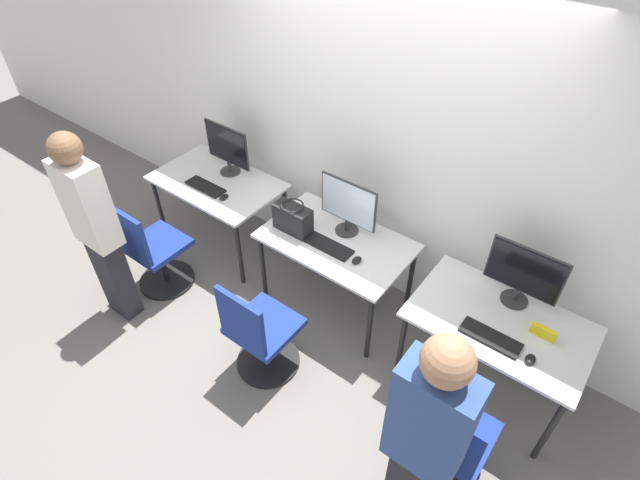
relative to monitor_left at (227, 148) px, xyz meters
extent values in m
plane|color=slate|center=(1.31, -0.53, -0.96)|extent=(20.00, 20.00, 0.00)
cube|color=silver|center=(1.31, 0.30, 0.44)|extent=(12.00, 0.05, 2.80)
cube|color=silver|center=(0.00, -0.18, -0.26)|extent=(1.14, 0.71, 0.02)
cylinder|color=black|center=(-0.52, -0.48, -0.62)|extent=(0.04, 0.04, 0.68)
cylinder|color=black|center=(0.52, -0.48, -0.62)|extent=(0.04, 0.04, 0.68)
cylinder|color=black|center=(-0.52, 0.13, -0.62)|extent=(0.04, 0.04, 0.68)
cylinder|color=black|center=(0.52, 0.13, -0.62)|extent=(0.04, 0.04, 0.68)
cylinder|color=#2D2D2D|center=(0.00, 0.00, -0.24)|extent=(0.18, 0.18, 0.01)
cylinder|color=#2D2D2D|center=(0.00, 0.00, -0.19)|extent=(0.04, 0.04, 0.10)
cube|color=#2D2D2D|center=(0.00, 0.00, 0.03)|extent=(0.49, 0.01, 0.36)
cube|color=black|center=(0.00, -0.01, 0.03)|extent=(0.46, 0.01, 0.33)
cube|color=black|center=(0.00, -0.31, -0.24)|extent=(0.38, 0.14, 0.02)
ellipsoid|color=black|center=(0.24, -0.32, -0.23)|extent=(0.06, 0.09, 0.03)
cylinder|color=black|center=(-0.03, -0.88, -0.94)|extent=(0.48, 0.48, 0.03)
cylinder|color=black|center=(-0.03, -0.88, -0.74)|extent=(0.04, 0.04, 0.38)
cube|color=navy|center=(-0.03, -0.88, -0.52)|extent=(0.44, 0.44, 0.05)
cube|color=navy|center=(-0.03, -1.09, -0.28)|extent=(0.40, 0.04, 0.44)
cube|color=#232328|center=(-0.05, -1.30, -0.57)|extent=(0.25, 0.16, 0.78)
cube|color=silver|center=(-0.05, -1.30, 0.16)|extent=(0.36, 0.20, 0.68)
sphere|color=brown|center=(-0.05, -1.30, 0.61)|extent=(0.22, 0.22, 0.22)
cube|color=silver|center=(1.31, -0.18, -0.26)|extent=(1.14, 0.71, 0.02)
cylinder|color=black|center=(0.79, -0.48, -0.62)|extent=(0.04, 0.04, 0.68)
cylinder|color=black|center=(1.83, -0.48, -0.62)|extent=(0.04, 0.04, 0.68)
cylinder|color=black|center=(0.79, 0.13, -0.62)|extent=(0.04, 0.04, 0.68)
cylinder|color=black|center=(1.83, 0.13, -0.62)|extent=(0.04, 0.04, 0.68)
cylinder|color=#2D2D2D|center=(1.31, -0.04, -0.24)|extent=(0.18, 0.18, 0.01)
cylinder|color=#2D2D2D|center=(1.31, -0.04, -0.19)|extent=(0.04, 0.04, 0.10)
cube|color=#2D2D2D|center=(1.31, -0.04, 0.03)|extent=(0.49, 0.01, 0.36)
cube|color=silver|center=(1.31, -0.04, 0.03)|extent=(0.46, 0.01, 0.33)
cube|color=black|center=(1.31, -0.28, -0.24)|extent=(0.38, 0.14, 0.02)
ellipsoid|color=black|center=(1.57, -0.28, -0.23)|extent=(0.06, 0.09, 0.03)
cylinder|color=black|center=(1.26, -0.98, -0.94)|extent=(0.48, 0.48, 0.03)
cylinder|color=black|center=(1.26, -0.98, -0.74)|extent=(0.04, 0.04, 0.38)
cube|color=navy|center=(1.26, -0.98, -0.52)|extent=(0.44, 0.44, 0.05)
cube|color=navy|center=(1.26, -1.18, -0.28)|extent=(0.40, 0.04, 0.44)
cube|color=silver|center=(2.62, -0.18, -0.26)|extent=(1.14, 0.71, 0.02)
cylinder|color=black|center=(2.10, -0.48, -0.62)|extent=(0.04, 0.04, 0.68)
cylinder|color=black|center=(3.14, -0.48, -0.62)|extent=(0.04, 0.04, 0.68)
cylinder|color=black|center=(2.10, 0.13, -0.62)|extent=(0.04, 0.04, 0.68)
cylinder|color=black|center=(3.14, 0.13, -0.62)|extent=(0.04, 0.04, 0.68)
cylinder|color=#2D2D2D|center=(2.62, 0.05, -0.24)|extent=(0.18, 0.18, 0.01)
cylinder|color=#2D2D2D|center=(2.62, 0.05, -0.19)|extent=(0.04, 0.04, 0.10)
cube|color=#2D2D2D|center=(2.62, 0.05, 0.03)|extent=(0.49, 0.01, 0.36)
cube|color=black|center=(2.62, 0.04, 0.03)|extent=(0.46, 0.01, 0.33)
cube|color=black|center=(2.62, -0.35, -0.24)|extent=(0.38, 0.14, 0.02)
ellipsoid|color=black|center=(2.88, -0.37, -0.23)|extent=(0.06, 0.09, 0.03)
cylinder|color=black|center=(2.69, -0.90, -0.94)|extent=(0.48, 0.48, 0.03)
cylinder|color=black|center=(2.69, -0.90, -0.74)|extent=(0.04, 0.04, 0.38)
cube|color=navy|center=(2.69, -0.90, -0.52)|extent=(0.44, 0.44, 0.05)
cube|color=navy|center=(2.69, -1.10, -0.28)|extent=(0.40, 0.04, 0.44)
cube|color=navy|center=(2.64, -1.32, 0.19)|extent=(0.36, 0.20, 0.69)
sphere|color=#9E7051|center=(2.64, -1.32, 0.64)|extent=(0.22, 0.22, 0.22)
cube|color=black|center=(0.97, -0.28, -0.14)|extent=(0.30, 0.14, 0.22)
torus|color=black|center=(0.97, -0.28, -0.01)|extent=(0.18, 0.18, 0.01)
cube|color=yellow|center=(2.87, -0.14, -0.21)|extent=(0.16, 0.03, 0.08)
camera|label=1|loc=(2.93, -2.53, 2.29)|focal=28.00mm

